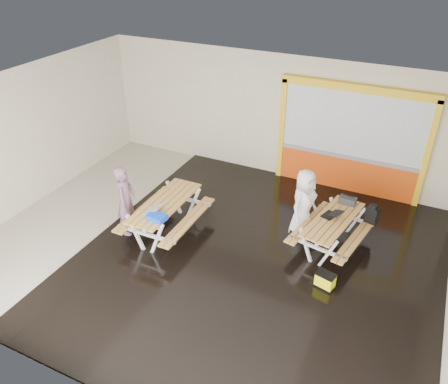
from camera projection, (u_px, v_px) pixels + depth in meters
The scene contains 14 objects.
room at pixel (205, 181), 9.31m from camera, with size 10.02×8.02×3.52m.
deck at pixel (258, 262), 9.74m from camera, with size 7.50×7.98×0.05m, color black.
kiosk at pixel (350, 142), 11.69m from camera, with size 3.88×0.16×3.00m.
picnic_table_left at pixel (166, 210), 10.38m from camera, with size 1.49×2.18×0.87m.
picnic_table_right at pixel (333, 226), 9.92m from camera, with size 1.68×2.19×0.79m.
person_left at pixel (126, 200), 10.26m from camera, with size 0.62×0.41×1.70m, color #735064.
person_right at pixel (304, 203), 10.28m from camera, with size 0.83×0.54×1.69m, color white.
laptop_left at pixel (152, 210), 9.90m from camera, with size 0.40×0.37×0.16m.
laptop_right at pixel (332, 214), 9.87m from camera, with size 0.49×0.46×0.17m.
blue_pouch at pixel (157, 217), 9.64m from camera, with size 0.40×0.28×0.12m, color blue.
toolbox at pixel (348, 200), 10.30m from camera, with size 0.40×0.23×0.22m.
backpack at pixel (372, 214), 10.11m from camera, with size 0.31×0.25×0.46m.
dark_case at pixel (300, 233), 10.51m from camera, with size 0.39×0.29×0.15m, color black.
fluke_bag at pixel (325, 281), 8.98m from camera, with size 0.44×0.34×0.33m.
Camera 1 is at (3.86, -7.12, 6.36)m, focal length 35.95 mm.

